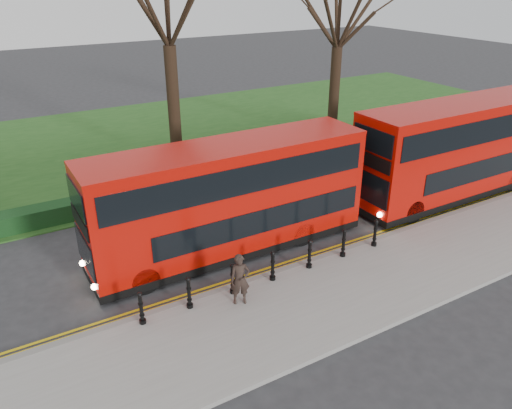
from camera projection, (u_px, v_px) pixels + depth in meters
ground at (235, 269)px, 17.13m from camera, size 120.00×120.00×0.00m
pavement at (283, 315)px, 14.76m from camera, size 60.00×4.00×0.15m
kerb at (250, 282)px, 16.32m from camera, size 60.00×0.25×0.16m
grass_verge at (113, 147)px, 28.82m from camera, size 60.00×18.00×0.06m
hedge at (163, 190)px, 22.26m from camera, size 60.00×0.90×0.80m
yellow_line_outer at (245, 279)px, 16.58m from camera, size 60.00×0.10×0.01m
yellow_line_inner at (242, 276)px, 16.74m from camera, size 60.00×0.10×0.01m
tree_mid at (166, 0)px, 22.38m from camera, size 7.14×7.14×11.15m
tree_right at (339, 15)px, 27.39m from camera, size 6.24×6.24×9.75m
bollard_row at (273, 266)px, 16.10m from camera, size 8.94×0.15×1.00m
bus_lead at (230, 199)px, 17.47m from camera, size 10.15×2.33×4.04m
bus_rear at (461, 149)px, 21.97m from camera, size 10.70×2.46×4.26m
pedestrian at (240, 279)px, 14.85m from camera, size 0.70×0.58×1.64m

